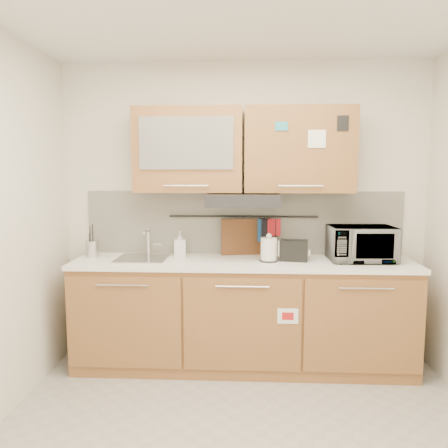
# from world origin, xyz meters

# --- Properties ---
(wall_back) EXTENTS (3.20, 0.00, 3.20)m
(wall_back) POSITION_xyz_m (0.00, 1.50, 1.30)
(wall_back) COLOR silver
(wall_back) RESTS_ON ground
(base_cabinet) EXTENTS (2.80, 0.64, 0.88)m
(base_cabinet) POSITION_xyz_m (0.00, 1.19, 0.41)
(base_cabinet) COLOR #A26639
(base_cabinet) RESTS_ON floor
(countertop) EXTENTS (2.82, 0.62, 0.04)m
(countertop) POSITION_xyz_m (0.00, 1.19, 0.90)
(countertop) COLOR white
(countertop) RESTS_ON base_cabinet
(backsplash) EXTENTS (2.80, 0.02, 0.56)m
(backsplash) POSITION_xyz_m (0.00, 1.49, 1.20)
(backsplash) COLOR silver
(backsplash) RESTS_ON countertop
(upper_cabinets) EXTENTS (1.82, 0.37, 0.70)m
(upper_cabinets) POSITION_xyz_m (-0.00, 1.32, 1.83)
(upper_cabinets) COLOR #A26639
(upper_cabinets) RESTS_ON wall_back
(range_hood) EXTENTS (0.60, 0.46, 0.10)m
(range_hood) POSITION_xyz_m (0.00, 1.25, 1.42)
(range_hood) COLOR black
(range_hood) RESTS_ON upper_cabinets
(sink) EXTENTS (0.42, 0.40, 0.26)m
(sink) POSITION_xyz_m (-0.85, 1.21, 0.92)
(sink) COLOR silver
(sink) RESTS_ON countertop
(utensil_rail) EXTENTS (1.30, 0.02, 0.02)m
(utensil_rail) POSITION_xyz_m (0.00, 1.45, 1.26)
(utensil_rail) COLOR black
(utensil_rail) RESTS_ON backsplash
(utensil_crock) EXTENTS (0.15, 0.15, 0.28)m
(utensil_crock) POSITION_xyz_m (-1.30, 1.27, 0.99)
(utensil_crock) COLOR #BBBBC0
(utensil_crock) RESTS_ON countertop
(kettle) EXTENTS (0.17, 0.15, 0.23)m
(kettle) POSITION_xyz_m (0.21, 1.15, 1.01)
(kettle) COLOR silver
(kettle) RESTS_ON countertop
(toaster) EXTENTS (0.24, 0.17, 0.17)m
(toaster) POSITION_xyz_m (0.42, 1.19, 1.01)
(toaster) COLOR black
(toaster) RESTS_ON countertop
(microwave) EXTENTS (0.54, 0.38, 0.29)m
(microwave) POSITION_xyz_m (0.97, 1.21, 1.06)
(microwave) COLOR #999999
(microwave) RESTS_ON countertop
(soap_bottle) EXTENTS (0.11, 0.11, 0.22)m
(soap_bottle) POSITION_xyz_m (-0.55, 1.34, 1.03)
(soap_bottle) COLOR #999999
(soap_bottle) RESTS_ON countertop
(cutting_board) EXTENTS (0.39, 0.10, 0.48)m
(cutting_board) POSITION_xyz_m (0.00, 1.44, 1.00)
(cutting_board) COLOR brown
(cutting_board) RESTS_ON utensil_rail
(oven_mitt) EXTENTS (0.12, 0.08, 0.20)m
(oven_mitt) POSITION_xyz_m (0.18, 1.44, 1.14)
(oven_mitt) COLOR navy
(oven_mitt) RESTS_ON utensil_rail
(dark_pouch) EXTENTS (0.14, 0.07, 0.21)m
(dark_pouch) POSITION_xyz_m (0.22, 1.44, 1.14)
(dark_pouch) COLOR black
(dark_pouch) RESTS_ON utensil_rail
(pot_holder) EXTENTS (0.12, 0.06, 0.15)m
(pot_holder) POSITION_xyz_m (0.27, 1.44, 1.17)
(pot_holder) COLOR red
(pot_holder) RESTS_ON utensil_rail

